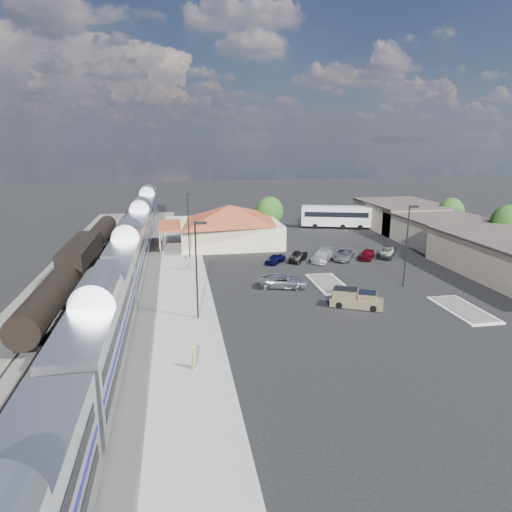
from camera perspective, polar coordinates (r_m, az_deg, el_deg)
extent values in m
plane|color=black|center=(49.04, 5.36, -4.50)|extent=(280.00, 280.00, 0.00)
cube|color=#4C4944|center=(55.65, -18.36, -2.83)|extent=(16.00, 100.00, 0.12)
cube|color=gray|center=(53.09, -9.01, -3.04)|extent=(5.50, 92.00, 0.18)
cube|color=silver|center=(33.61, -18.81, -8.69)|extent=(3.00, 20.00, 5.00)
cube|color=black|center=(34.74, -18.44, -12.88)|extent=(2.20, 16.00, 0.60)
cube|color=silver|center=(53.45, -15.59, 0.02)|extent=(3.00, 20.00, 5.00)
cube|color=black|center=(54.17, -15.40, -2.80)|extent=(2.20, 16.00, 0.60)
cube|color=silver|center=(73.94, -14.14, 3.97)|extent=(3.00, 20.00, 5.00)
cube|color=black|center=(74.46, -14.01, 1.89)|extent=(2.20, 16.00, 0.60)
cube|color=silver|center=(94.65, -13.31, 6.20)|extent=(3.00, 20.00, 5.00)
cube|color=black|center=(95.06, -13.22, 4.56)|extent=(2.20, 16.00, 0.60)
cylinder|color=black|center=(43.72, -24.76, -5.25)|extent=(2.80, 14.00, 2.80)
cube|color=black|center=(44.32, -24.52, -7.45)|extent=(2.20, 12.00, 0.60)
cube|color=black|center=(58.67, -20.99, -0.02)|extent=(2.80, 14.00, 3.60)
cube|color=black|center=(59.14, -20.83, -1.80)|extent=(2.20, 12.00, 0.60)
cylinder|color=black|center=(74.10, -18.76, 2.91)|extent=(2.80, 14.00, 2.80)
cube|color=black|center=(74.45, -18.65, 1.56)|extent=(2.20, 12.00, 0.60)
cube|color=beige|center=(70.58, -3.29, 2.87)|extent=(15.00, 12.00, 3.60)
pyramid|color=maroon|center=(70.04, -3.32, 5.36)|extent=(15.30, 12.24, 2.60)
cube|color=maroon|center=(69.85, -10.75, 3.77)|extent=(3.20, 9.60, 0.25)
cube|color=#C6B28C|center=(75.94, 22.48, 2.77)|extent=(12.00, 18.00, 4.00)
cube|color=#3F3833|center=(75.58, 22.64, 4.36)|extent=(12.40, 18.40, 0.30)
cube|color=#C6B28C|center=(87.82, 17.68, 4.77)|extent=(12.00, 16.00, 4.50)
cube|color=#3F3833|center=(87.48, 17.79, 6.32)|extent=(12.40, 16.40, 0.30)
cube|color=silver|center=(51.98, 9.04, -3.43)|extent=(3.30, 7.50, 0.15)
cube|color=#4C4944|center=(51.95, 9.05, -3.35)|extent=(2.70, 6.90, 0.10)
cube|color=silver|center=(47.94, 24.47, -6.12)|extent=(3.30, 7.50, 0.15)
cube|color=#4C4944|center=(47.91, 24.48, -6.03)|extent=(2.70, 6.90, 0.10)
cylinder|color=black|center=(40.35, -7.45, -2.00)|extent=(0.16, 0.16, 9.00)
cube|color=black|center=(39.39, -6.92, 4.11)|extent=(1.00, 0.25, 0.22)
cylinder|color=black|center=(61.78, -8.44, 3.65)|extent=(0.16, 0.16, 9.00)
cube|color=black|center=(61.15, -8.12, 7.68)|extent=(1.00, 0.25, 0.22)
cylinder|color=black|center=(52.24, 18.28, 1.13)|extent=(0.16, 0.16, 9.00)
cube|color=black|center=(51.72, 19.14, 5.85)|extent=(1.00, 0.25, 0.22)
cylinder|color=#382314|center=(74.75, 28.76, 1.47)|extent=(0.30, 0.30, 2.86)
ellipsoid|color=#134417|center=(74.27, 29.02, 3.57)|extent=(4.94, 4.94, 5.46)
cylinder|color=#382314|center=(85.89, 23.02, 3.45)|extent=(0.30, 0.30, 2.55)
ellipsoid|color=#134417|center=(85.50, 23.18, 5.09)|extent=(4.41, 4.41, 4.87)
cylinder|color=#382314|center=(77.67, 1.70, 3.61)|extent=(0.30, 0.30, 2.73)
ellipsoid|color=#134417|center=(77.22, 1.71, 5.55)|extent=(4.71, 4.71, 5.21)
cube|color=tan|center=(45.41, 12.48, -5.67)|extent=(5.28, 3.88, 0.82)
cube|color=tan|center=(45.20, 12.52, -4.91)|extent=(2.47, 2.40, 0.86)
cube|color=tan|center=(45.17, 12.53, -4.80)|extent=(2.92, 2.62, 1.00)
cylinder|color=black|center=(44.63, 14.44, -6.38)|extent=(0.70, 0.52, 0.65)
cylinder|color=black|center=(46.17, 14.54, -5.69)|extent=(0.70, 0.52, 0.65)
cylinder|color=black|center=(44.82, 10.34, -6.06)|extent=(0.70, 0.52, 0.65)
cylinder|color=black|center=(46.36, 10.57, -5.38)|extent=(0.70, 0.52, 0.65)
imported|color=#A7A9AF|center=(50.12, 3.48, -3.15)|extent=(5.85, 3.90, 1.49)
cube|color=white|center=(85.25, 9.95, 4.95)|extent=(12.74, 6.23, 3.54)
cube|color=black|center=(85.18, 9.96, 5.24)|extent=(11.79, 5.98, 0.94)
cylinder|color=black|center=(84.70, 12.90, 3.53)|extent=(0.99, 0.57, 0.94)
cylinder|color=black|center=(87.08, 12.74, 3.83)|extent=(0.99, 0.57, 0.94)
cylinder|color=black|center=(84.23, 7.39, 3.72)|extent=(0.99, 0.57, 0.94)
cylinder|color=black|center=(86.63, 7.38, 4.01)|extent=(0.99, 0.57, 0.94)
imported|color=#AABA3A|center=(32.86, -7.70, -12.39)|extent=(0.43, 0.65, 1.75)
imported|color=silver|center=(56.83, -8.79, -0.78)|extent=(0.80, 0.99, 1.91)
imported|color=#0B0C3B|center=(59.94, 2.43, -0.32)|extent=(3.55, 3.83, 1.27)
imported|color=black|center=(60.97, 5.31, -0.09)|extent=(3.36, 4.13, 1.32)
imported|color=silver|center=(61.58, 8.26, 0.04)|extent=(4.51, 5.42, 1.48)
imported|color=gray|center=(62.92, 10.94, 0.19)|extent=(4.64, 5.47, 1.39)
imported|color=maroon|center=(63.86, 13.72, 0.23)|extent=(3.52, 4.20, 1.35)
imported|color=black|center=(65.45, 16.19, 0.45)|extent=(3.73, 4.51, 1.45)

